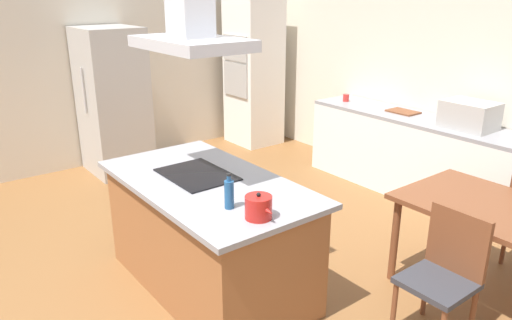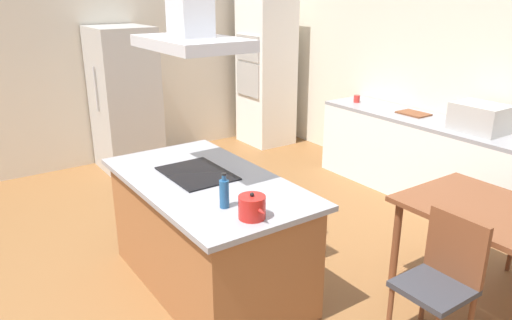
{
  "view_description": "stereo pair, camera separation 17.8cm",
  "coord_description": "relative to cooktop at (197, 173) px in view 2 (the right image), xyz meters",
  "views": [
    {
      "loc": [
        2.91,
        -1.77,
        2.25
      ],
      "look_at": [
        0.08,
        0.4,
        1.0
      ],
      "focal_mm": 34.35,
      "sensor_mm": 36.0,
      "label": 1
    },
    {
      "loc": [
        3.01,
        -1.63,
        2.25
      ],
      "look_at": [
        0.08,
        0.4,
        1.0
      ],
      "focal_mm": 34.35,
      "sensor_mm": 36.0,
      "label": 2
    }
  ],
  "objects": [
    {
      "name": "back_counter",
      "position": [
        -0.01,
        2.88,
        -0.46
      ],
      "size": [
        2.72,
        0.62,
        0.9
      ],
      "color": "white",
      "rests_on": "ground"
    },
    {
      "name": "coffee_mug_red",
      "position": [
        -1.09,
        2.85,
        0.04
      ],
      "size": [
        0.08,
        0.08,
        0.09
      ],
      "primitive_type": "cylinder",
      "color": "red",
      "rests_on": "back_counter"
    },
    {
      "name": "dining_table",
      "position": [
        1.59,
        1.6,
        -0.24
      ],
      "size": [
        1.4,
        0.9,
        0.75
      ],
      "color": "brown",
      "rests_on": "ground"
    },
    {
      "name": "olive_oil_bottle",
      "position": [
        0.64,
        -0.14,
        0.09
      ],
      "size": [
        0.06,
        0.06,
        0.24
      ],
      "color": "navy",
      "rests_on": "kitchen_island"
    },
    {
      "name": "ground",
      "position": [
        0.14,
        1.5,
        -0.91
      ],
      "size": [
        16.0,
        16.0,
        0.0
      ],
      "primitive_type": "plane",
      "color": "brown"
    },
    {
      "name": "kitchen_island",
      "position": [
        0.14,
        0.0,
        -0.45
      ],
      "size": [
        1.81,
        0.99,
        0.9
      ],
      "color": "#995B33",
      "rests_on": "ground"
    },
    {
      "name": "wall_oven_stack",
      "position": [
        -2.76,
        2.65,
        0.2
      ],
      "size": [
        0.7,
        0.66,
        2.2
      ],
      "color": "white",
      "rests_on": "ground"
    },
    {
      "name": "cutting_board",
      "position": [
        -0.28,
        2.93,
        0.0
      ],
      "size": [
        0.34,
        0.24,
        0.02
      ],
      "primitive_type": "cube",
      "color": "brown",
      "rests_on": "back_counter"
    },
    {
      "name": "wall_left",
      "position": [
        -3.31,
        1.0,
        0.44
      ],
      "size": [
        0.1,
        8.8,
        2.7
      ],
      "primitive_type": "cube",
      "color": "beige",
      "rests_on": "ground"
    },
    {
      "name": "tea_kettle",
      "position": [
        0.87,
        -0.08,
        0.07
      ],
      "size": [
        0.22,
        0.17,
        0.17
      ],
      "color": "#B21E19",
      "rests_on": "kitchen_island"
    },
    {
      "name": "cooktop",
      "position": [
        0.0,
        0.0,
        0.0
      ],
      "size": [
        0.6,
        0.44,
        0.01
      ],
      "primitive_type": "cube",
      "color": "black",
      "rests_on": "kitchen_island"
    },
    {
      "name": "wall_back",
      "position": [
        0.14,
        3.25,
        0.44
      ],
      "size": [
        7.2,
        0.1,
        2.7
      ],
      "primitive_type": "cube",
      "color": "beige",
      "rests_on": "ground"
    },
    {
      "name": "chair_facing_island",
      "position": [
        1.59,
        0.93,
        -0.4
      ],
      "size": [
        0.42,
        0.42,
        0.89
      ],
      "color": "#333338",
      "rests_on": "ground"
    },
    {
      "name": "countertop_microwave",
      "position": [
        0.55,
        2.88,
        0.13
      ],
      "size": [
        0.5,
        0.38,
        0.28
      ],
      "primitive_type": "cube",
      "color": "#B2AFAA",
      "rests_on": "back_counter"
    },
    {
      "name": "range_hood",
      "position": [
        -0.0,
        0.0,
        1.2
      ],
      "size": [
        0.9,
        0.55,
        0.78
      ],
      "color": "#ADADB2"
    },
    {
      "name": "refrigerator",
      "position": [
        -2.84,
        0.49,
        0.0
      ],
      "size": [
        0.8,
        0.73,
        1.82
      ],
      "color": "#B2AFAA",
      "rests_on": "ground"
    }
  ]
}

